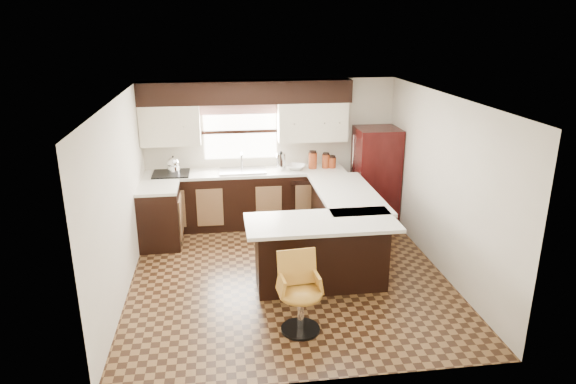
{
  "coord_description": "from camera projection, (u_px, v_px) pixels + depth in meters",
  "views": [
    {
      "loc": [
        -0.86,
        -6.24,
        3.3
      ],
      "look_at": [
        0.06,
        0.45,
        1.04
      ],
      "focal_mm": 32.0,
      "sensor_mm": 36.0,
      "label": 1
    }
  ],
  "objects": [
    {
      "name": "base_cab_back",
      "position": [
        246.0,
        200.0,
        8.6
      ],
      "size": [
        3.3,
        0.6,
        0.9
      ],
      "primitive_type": "cube",
      "color": "black",
      "rests_on": "floor"
    },
    {
      "name": "upper_cab_right",
      "position": [
        312.0,
        121.0,
        8.46
      ],
      "size": [
        1.14,
        0.35,
        0.64
      ],
      "primitive_type": "cube",
      "color": "beige",
      "rests_on": "wall_back"
    },
    {
      "name": "wall_right",
      "position": [
        442.0,
        185.0,
        6.91
      ],
      "size": [
        0.0,
        4.4,
        4.4
      ],
      "primitive_type": "plane",
      "rotation": [
        1.57,
        0.0,
        -1.57
      ],
      "color": "beige",
      "rests_on": "floor"
    },
    {
      "name": "kettle",
      "position": [
        173.0,
        164.0,
        8.22
      ],
      "size": [
        0.21,
        0.21,
        0.28
      ],
      "primitive_type": null,
      "color": "silver",
      "rests_on": "cooktop"
    },
    {
      "name": "cooktop",
      "position": [
        171.0,
        174.0,
        8.27
      ],
      "size": [
        0.58,
        0.5,
        0.02
      ],
      "primitive_type": "cube",
      "color": "black",
      "rests_on": "counter_back"
    },
    {
      "name": "counter_left",
      "position": [
        158.0,
        188.0,
        7.67
      ],
      "size": [
        0.6,
        0.7,
        0.04
      ],
      "primitive_type": "cube",
      "color": "silver",
      "rests_on": "base_cab_left"
    },
    {
      "name": "refrigerator",
      "position": [
        375.0,
        176.0,
        8.64
      ],
      "size": [
        0.7,
        0.67,
        1.63
      ],
      "primitive_type": "cube",
      "color": "black",
      "rests_on": "floor"
    },
    {
      "name": "wall_back",
      "position": [
        270.0,
        151.0,
        8.7
      ],
      "size": [
        4.4,
        0.0,
        4.4
      ],
      "primitive_type": "plane",
      "rotation": [
        1.57,
        0.0,
        0.0
      ],
      "color": "beige",
      "rests_on": "floor"
    },
    {
      "name": "sink",
      "position": [
        242.0,
        171.0,
        8.41
      ],
      "size": [
        0.75,
        0.45,
        0.03
      ],
      "primitive_type": "cube",
      "color": "#B2B2B7",
      "rests_on": "counter_back"
    },
    {
      "name": "wall_left",
      "position": [
        121.0,
        199.0,
        6.36
      ],
      "size": [
        0.0,
        4.4,
        4.4
      ],
      "primitive_type": "plane",
      "rotation": [
        1.57,
        0.0,
        1.57
      ],
      "color": "beige",
      "rests_on": "floor"
    },
    {
      "name": "counter_pen_return",
      "position": [
        321.0,
        223.0,
        6.36
      ],
      "size": [
        1.89,
        0.84,
        0.04
      ],
      "primitive_type": "cube",
      "color": "silver",
      "rests_on": "peninsula_return"
    },
    {
      "name": "valance",
      "position": [
        240.0,
        109.0,
        8.35
      ],
      "size": [
        1.3,
        0.06,
        0.18
      ],
      "primitive_type": "cube",
      "color": "#D19B93",
      "rests_on": "wall_back"
    },
    {
      "name": "base_cab_left",
      "position": [
        160.0,
        217.0,
        7.82
      ],
      "size": [
        0.6,
        0.7,
        0.9
      ],
      "primitive_type": "cube",
      "color": "black",
      "rests_on": "floor"
    },
    {
      "name": "ceiling",
      "position": [
        288.0,
        98.0,
        6.25
      ],
      "size": [
        4.4,
        4.4,
        0.0
      ],
      "primitive_type": "plane",
      "rotation": [
        3.14,
        0.0,
        0.0
      ],
      "color": "silver",
      "rests_on": "wall_back"
    },
    {
      "name": "counter_back",
      "position": [
        245.0,
        172.0,
        8.45
      ],
      "size": [
        3.3,
        0.6,
        0.04
      ],
      "primitive_type": "cube",
      "color": "silver",
      "rests_on": "base_cab_back"
    },
    {
      "name": "canister_large",
      "position": [
        313.0,
        161.0,
        8.57
      ],
      "size": [
        0.14,
        0.14,
        0.27
      ],
      "primitive_type": "cylinder",
      "color": "maroon",
      "rests_on": "counter_back"
    },
    {
      "name": "floor",
      "position": [
        288.0,
        275.0,
        7.02
      ],
      "size": [
        4.4,
        4.4,
        0.0
      ],
      "primitive_type": "plane",
      "color": "#49301A",
      "rests_on": "ground"
    },
    {
      "name": "canister_small",
      "position": [
        332.0,
        163.0,
        8.62
      ],
      "size": [
        0.14,
        0.14,
        0.17
      ],
      "primitive_type": "cylinder",
      "color": "maroon",
      "rests_on": "counter_back"
    },
    {
      "name": "peninsula_return",
      "position": [
        321.0,
        254.0,
        6.59
      ],
      "size": [
        1.65,
        0.6,
        0.9
      ],
      "primitive_type": "cube",
      "color": "black",
      "rests_on": "floor"
    },
    {
      "name": "percolator",
      "position": [
        281.0,
        162.0,
        8.48
      ],
      "size": [
        0.15,
        0.15,
        0.28
      ],
      "primitive_type": "cylinder",
      "color": "silver",
      "rests_on": "counter_back"
    },
    {
      "name": "canister_med",
      "position": [
        326.0,
        161.0,
        8.6
      ],
      "size": [
        0.13,
        0.13,
        0.23
      ],
      "primitive_type": "cylinder",
      "color": "maroon",
      "rests_on": "counter_back"
    },
    {
      "name": "bar_chair",
      "position": [
        301.0,
        295.0,
        5.61
      ],
      "size": [
        0.52,
        0.52,
        0.9
      ],
      "primitive_type": null,
      "rotation": [
        0.0,
        0.0,
        0.09
      ],
      "color": "#BB822B",
      "rests_on": "floor"
    },
    {
      "name": "upper_cab_left",
      "position": [
        170.0,
        125.0,
        8.16
      ],
      "size": [
        0.94,
        0.35,
        0.64
      ],
      "primitive_type": "cube",
      "color": "beige",
      "rests_on": "wall_back"
    },
    {
      "name": "dishwasher",
      "position": [
        308.0,
        204.0,
        8.47
      ],
      "size": [
        0.58,
        0.03,
        0.78
      ],
      "primitive_type": "cube",
      "color": "black",
      "rests_on": "floor"
    },
    {
      "name": "wall_front",
      "position": [
        322.0,
        269.0,
        4.57
      ],
      "size": [
        4.4,
        0.0,
        4.4
      ],
      "primitive_type": "plane",
      "rotation": [
        -1.57,
        0.0,
        0.0
      ],
      "color": "beige",
      "rests_on": "floor"
    },
    {
      "name": "window_pane",
      "position": [
        240.0,
        132.0,
        8.51
      ],
      "size": [
        1.2,
        0.02,
        0.9
      ],
      "primitive_type": "cube",
      "color": "white",
      "rests_on": "wall_back"
    },
    {
      "name": "mixing_bowl",
      "position": [
        296.0,
        167.0,
        8.54
      ],
      "size": [
        0.41,
        0.41,
        0.08
      ],
      "primitive_type": "imported",
      "rotation": [
        0.0,
        0.0,
        -0.42
      ],
      "color": "white",
      "rests_on": "counter_back"
    },
    {
      "name": "counter_pen_long",
      "position": [
        347.0,
        193.0,
        7.43
      ],
      "size": [
        0.84,
        1.95,
        0.04
      ],
      "primitive_type": "cube",
      "color": "silver",
      "rests_on": "peninsula_long"
    },
    {
      "name": "soffit",
      "position": [
        246.0,
        92.0,
        8.16
      ],
      "size": [
        3.4,
        0.35,
        0.36
      ],
      "primitive_type": "cube",
      "color": "black",
      "rests_on": "wall_back"
    },
    {
      "name": "peninsula_long",
      "position": [
        343.0,
        224.0,
        7.58
      ],
      "size": [
        0.6,
        1.95,
        0.9
      ],
      "primitive_type": "cube",
      "color": "black",
      "rests_on": "floor"
    }
  ]
}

